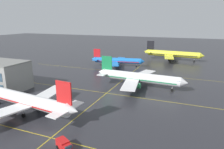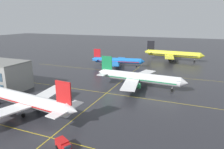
# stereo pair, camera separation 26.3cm
# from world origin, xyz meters

# --- Properties ---
(ground_plane) EXTENTS (600.00, 600.00, 0.00)m
(ground_plane) POSITION_xyz_m (0.00, 0.00, 0.00)
(ground_plane) COLOR #28282D
(airliner_front_gate) EXTENTS (38.64, 33.13, 12.01)m
(airliner_front_gate) POSITION_xyz_m (-15.11, 6.39, 4.10)
(airliner_front_gate) COLOR white
(airliner_front_gate) RESTS_ON ground
(airliner_second_row) EXTENTS (38.21, 32.95, 11.89)m
(airliner_second_row) POSITION_xyz_m (9.27, 42.87, 4.06)
(airliner_second_row) COLOR white
(airliner_second_row) RESTS_ON ground
(airliner_third_row) EXTENTS (32.35, 27.52, 10.09)m
(airliner_third_row) POSITION_xyz_m (-12.81, 76.46, 3.45)
(airliner_third_row) COLOR blue
(airliner_third_row) RESTS_ON ground
(airliner_far_left_stand) EXTENTS (40.54, 34.92, 12.60)m
(airliner_far_left_stand) POSITION_xyz_m (15.57, 108.55, 4.30)
(airliner_far_left_stand) COLOR yellow
(airliner_far_left_stand) RESTS_ON ground
(taxiway_markings) EXTENTS (122.68, 108.91, 0.01)m
(taxiway_markings) POSITION_xyz_m (0.00, 31.00, 0.00)
(taxiway_markings) COLOR yellow
(taxiway_markings) RESTS_ON ground
(service_truck_catering) EXTENTS (4.49, 3.56, 2.10)m
(service_truck_catering) POSITION_xyz_m (5.54, -4.65, 1.18)
(service_truck_catering) COLOR red
(service_truck_catering) RESTS_ON ground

